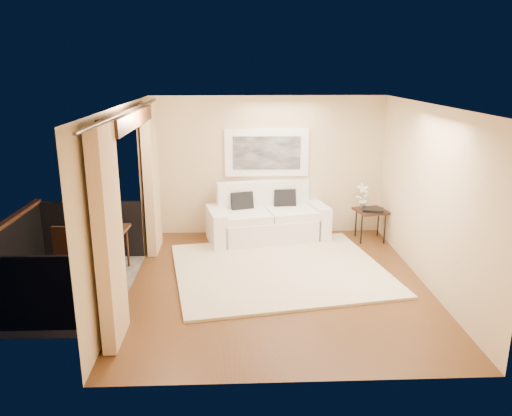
{
  "coord_description": "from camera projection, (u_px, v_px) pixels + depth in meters",
  "views": [
    {
      "loc": [
        -0.63,
        -7.06,
        3.23
      ],
      "look_at": [
        -0.32,
        0.58,
        1.05
      ],
      "focal_mm": 35.0,
      "sensor_mm": 36.0,
      "label": 1
    }
  ],
  "objects": [
    {
      "name": "vase",
      "position": [
        99.0,
        226.0,
        7.73
      ],
      "size": [
        0.04,
        0.04,
        0.18
      ],
      "primitive_type": "cylinder",
      "color": "white",
      "rests_on": "bistro_table"
    },
    {
      "name": "balcony_chair_near",
      "position": [
        66.0,
        256.0,
        7.23
      ],
      "size": [
        0.48,
        0.48,
        1.0
      ],
      "rotation": [
        0.0,
        0.0,
        -0.12
      ],
      "color": "#321B10",
      "rests_on": "balcony"
    },
    {
      "name": "bistro_table",
      "position": [
        107.0,
        234.0,
        7.92
      ],
      "size": [
        0.67,
        0.67,
        0.74
      ],
      "rotation": [
        0.0,
        0.0,
        -0.07
      ],
      "color": "#321B10",
      "rests_on": "balcony"
    },
    {
      "name": "orchid",
      "position": [
        363.0,
        196.0,
        9.54
      ],
      "size": [
        0.29,
        0.23,
        0.48
      ],
      "primitive_type": "imported",
      "rotation": [
        0.0,
        0.0,
        0.27
      ],
      "color": "white",
      "rests_on": "side_table"
    },
    {
      "name": "side_table",
      "position": [
        371.0,
        213.0,
        9.48
      ],
      "size": [
        0.66,
        0.66,
        0.6
      ],
      "rotation": [
        0.0,
        0.0,
        0.22
      ],
      "color": "#321B10",
      "rests_on": "floor"
    },
    {
      "name": "balcony",
      "position": [
        60.0,
        276.0,
        7.51
      ],
      "size": [
        1.81,
        2.6,
        1.17
      ],
      "color": "#605B56",
      "rests_on": "ground"
    },
    {
      "name": "ice_bucket",
      "position": [
        98.0,
        222.0,
        7.93
      ],
      "size": [
        0.18,
        0.18,
        0.2
      ],
      "primitive_type": "cylinder",
      "color": "silver",
      "rests_on": "bistro_table"
    },
    {
      "name": "tray",
      "position": [
        373.0,
        210.0,
        9.37
      ],
      "size": [
        0.44,
        0.37,
        0.05
      ],
      "primitive_type": "cube",
      "rotation": [
        0.0,
        0.0,
        -0.28
      ],
      "color": "black",
      "rests_on": "side_table"
    },
    {
      "name": "rug",
      "position": [
        279.0,
        269.0,
        8.18
      ],
      "size": [
        3.79,
        3.44,
        0.04
      ],
      "primitive_type": "cube",
      "rotation": [
        0.0,
        0.0,
        0.17
      ],
      "color": "beige",
      "rests_on": "floor"
    },
    {
      "name": "curtains",
      "position": [
        134.0,
        201.0,
        7.24
      ],
      "size": [
        0.16,
        4.8,
        2.64
      ],
      "color": "#D9B585",
      "rests_on": "ground"
    },
    {
      "name": "balcony_chair_far",
      "position": [
        84.0,
        242.0,
        7.88
      ],
      "size": [
        0.5,
        0.5,
        0.96
      ],
      "rotation": [
        0.0,
        0.0,
        2.92
      ],
      "color": "#321B10",
      "rests_on": "balcony"
    },
    {
      "name": "room_shell",
      "position": [
        127.0,
        119.0,
        6.92
      ],
      "size": [
        5.0,
        6.4,
        5.0
      ],
      "color": "white",
      "rests_on": "ground"
    },
    {
      "name": "glass_a",
      "position": [
        116.0,
        227.0,
        7.81
      ],
      "size": [
        0.06,
        0.06,
        0.12
      ],
      "primitive_type": "cylinder",
      "color": "white",
      "rests_on": "bistro_table"
    },
    {
      "name": "sofa",
      "position": [
        267.0,
        220.0,
        9.6
      ],
      "size": [
        2.39,
        1.41,
        1.08
      ],
      "rotation": [
        0.0,
        0.0,
        0.21
      ],
      "color": "white",
      "rests_on": "floor"
    },
    {
      "name": "floor",
      "position": [
        278.0,
        283.0,
        7.69
      ],
      "size": [
        5.0,
        5.0,
        0.0
      ],
      "primitive_type": "plane",
      "color": "brown",
      "rests_on": "ground"
    },
    {
      "name": "glass_b",
      "position": [
        117.0,
        225.0,
        7.91
      ],
      "size": [
        0.06,
        0.06,
        0.12
      ],
      "primitive_type": "cylinder",
      "color": "silver",
      "rests_on": "bistro_table"
    },
    {
      "name": "candle",
      "position": [
        110.0,
        225.0,
        8.0
      ],
      "size": [
        0.06,
        0.06,
        0.07
      ],
      "primitive_type": "cylinder",
      "color": "#FB162D",
      "rests_on": "bistro_table"
    },
    {
      "name": "artwork",
      "position": [
        267.0,
        153.0,
        9.62
      ],
      "size": [
        1.62,
        0.07,
        0.92
      ],
      "color": "white",
      "rests_on": "room_shell"
    }
  ]
}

